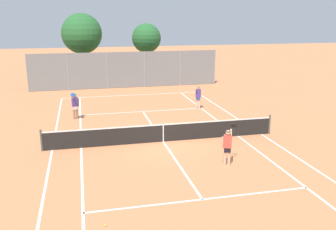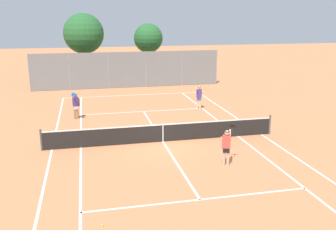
{
  "view_description": "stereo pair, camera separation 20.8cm",
  "coord_description": "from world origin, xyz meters",
  "views": [
    {
      "loc": [
        -3.92,
        -17.81,
        6.32
      ],
      "look_at": [
        0.6,
        1.5,
        1.0
      ],
      "focal_mm": 40.0,
      "sensor_mm": 36.0,
      "label": 1
    },
    {
      "loc": [
        -3.72,
        -17.86,
        6.32
      ],
      "look_at": [
        0.6,
        1.5,
        1.0
      ],
      "focal_mm": 40.0,
      "sensor_mm": 36.0,
      "label": 2
    }
  ],
  "objects": [
    {
      "name": "court_line_markings",
      "position": [
        0.0,
        0.0,
        0.0
      ],
      "size": [
        11.1,
        23.9,
        0.01
      ],
      "color": "silver",
      "rests_on": "ground"
    },
    {
      "name": "back_fence",
      "position": [
        -0.0,
        15.23,
        1.6
      ],
      "size": [
        16.72,
        0.08,
        3.21
      ],
      "color": "gray",
      "rests_on": "ground"
    },
    {
      "name": "player_far_left",
      "position": [
        -4.4,
        5.53,
        0.93
      ],
      "size": [
        0.48,
        0.87,
        1.77
      ],
      "color": "#936B4C",
      "rests_on": "ground"
    },
    {
      "name": "loose_tennis_ball_2",
      "position": [
        2.55,
        1.85,
        0.03
      ],
      "size": [
        0.07,
        0.07,
        0.07
      ],
      "primitive_type": "sphere",
      "color": "#D1DB33",
      "rests_on": "ground"
    },
    {
      "name": "loose_tennis_ball_5",
      "position": [
        2.88,
        0.1,
        0.03
      ],
      "size": [
        0.07,
        0.07,
        0.07
      ],
      "primitive_type": "sphere",
      "color": "#D1DB33",
      "rests_on": "ground"
    },
    {
      "name": "tennis_net",
      "position": [
        0.0,
        0.0,
        0.51
      ],
      "size": [
        12.0,
        0.1,
        1.07
      ],
      "color": "#474C47",
      "rests_on": "ground"
    },
    {
      "name": "tree_behind_left",
      "position": [
        -3.61,
        18.47,
        4.55
      ],
      "size": [
        3.72,
        3.72,
        6.51
      ],
      "color": "brown",
      "rests_on": "ground"
    },
    {
      "name": "player_far_right",
      "position": [
        3.87,
        6.32,
        0.91
      ],
      "size": [
        0.55,
        0.46,
        1.6
      ],
      "color": "beige",
      "rests_on": "ground"
    },
    {
      "name": "tree_behind_right",
      "position": [
        2.5,
        18.83,
        4.06
      ],
      "size": [
        2.83,
        2.83,
        5.54
      ],
      "color": "brown",
      "rests_on": "ground"
    },
    {
      "name": "ground_plane",
      "position": [
        0.0,
        0.0,
        0.0
      ],
      "size": [
        120.0,
        120.0,
        0.0
      ],
      "primitive_type": "plane",
      "color": "#CC7A4C"
    },
    {
      "name": "loose_tennis_ball_0",
      "position": [
        -3.46,
        -7.37,
        0.03
      ],
      "size": [
        0.07,
        0.07,
        0.07
      ],
      "primitive_type": "sphere",
      "color": "#D1DB33",
      "rests_on": "ground"
    },
    {
      "name": "player_near_side",
      "position": [
        2.01,
        -3.67,
        0.93
      ],
      "size": [
        0.84,
        0.69,
        1.77
      ],
      "color": "#D8A884",
      "rests_on": "ground"
    },
    {
      "name": "loose_tennis_ball_1",
      "position": [
        4.92,
        5.75,
        0.03
      ],
      "size": [
        0.07,
        0.07,
        0.07
      ],
      "primitive_type": "sphere",
      "color": "#D1DB33",
      "rests_on": "ground"
    }
  ]
}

